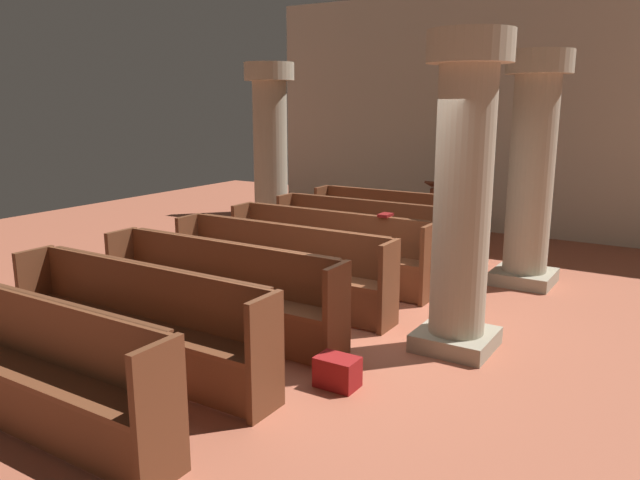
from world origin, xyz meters
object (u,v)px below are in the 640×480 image
object	(u,v)px
pew_row_0	(398,220)
pew_row_5	(138,318)
pillar_far_side	(270,151)
lectern	(439,215)
pillar_aisle_rear	(463,190)
pew_row_2	(328,247)
pew_row_6	(26,361)
kneeler_box_red	(337,372)
pew_row_3	(280,265)
hymn_book	(386,215)
pew_row_1	(366,232)
pillar_aisle_side	(532,166)
pew_row_4	(219,288)

from	to	relation	value
pew_row_0	pew_row_5	bearing A→B (deg)	-90.00
pillar_far_side	lectern	xyz separation A→B (m)	(2.50, 1.75, -1.18)
pillar_far_side	pillar_aisle_rear	size ratio (longest dim) A/B	1.00
pew_row_2	pew_row_6	distance (m)	4.49
pew_row_2	kneeler_box_red	size ratio (longest dim) A/B	8.06
pew_row_0	kneeler_box_red	bearing A→B (deg)	-70.77
pew_row_2	pew_row_3	size ratio (longest dim) A/B	1.00
pillar_aisle_rear	hymn_book	distance (m)	2.18
pew_row_0	hymn_book	xyz separation A→B (m)	(0.77, -2.06, 0.49)
pew_row_0	pew_row_6	world-z (taller)	same
pew_row_5	pew_row_6	world-z (taller)	same
pew_row_1	pew_row_2	world-z (taller)	same
pew_row_1	pew_row_5	distance (m)	4.49
pillar_aisle_side	lectern	world-z (taller)	pillar_aisle_side
pillar_aisle_side	lectern	xyz separation A→B (m)	(-2.04, 2.00, -1.18)
pew_row_1	pew_row_4	xyz separation A→B (m)	(0.00, -3.37, 0.00)
pew_row_0	pillar_far_side	world-z (taller)	pillar_far_side
pew_row_1	pew_row_2	bearing A→B (deg)	-90.00
pew_row_5	pillar_aisle_side	bearing A→B (deg)	64.71
pew_row_1	lectern	world-z (taller)	lectern
pew_row_4	hymn_book	xyz separation A→B (m)	(0.77, 2.43, 0.49)
pew_row_3	pillar_far_side	size ratio (longest dim) A/B	0.96
pillar_far_side	hymn_book	xyz separation A→B (m)	(3.01, -1.55, -0.61)
pew_row_5	pillar_far_side	bearing A→B (deg)	113.73
kneeler_box_red	pew_row_2	bearing A→B (deg)	122.78
pew_row_1	lectern	bearing A→B (deg)	83.81
pew_row_2	pew_row_6	bearing A→B (deg)	-90.00
pew_row_2	pew_row_3	distance (m)	1.12
pillar_aisle_side	kneeler_box_red	world-z (taller)	pillar_aisle_side
pillar_aisle_side	pillar_aisle_rear	bearing A→B (deg)	-90.00
pew_row_0	pew_row_2	size ratio (longest dim) A/B	1.00
pew_row_0	pillar_aisle_rear	xyz separation A→B (m)	(2.29, -3.49, 1.10)
pew_row_5	hymn_book	world-z (taller)	hymn_book
pew_row_5	lectern	world-z (taller)	lectern
pew_row_0	pillar_far_side	bearing A→B (deg)	-167.16
pew_row_5	pew_row_2	bearing A→B (deg)	90.00
pew_row_4	pillar_aisle_side	world-z (taller)	pillar_aisle_side
pew_row_3	pew_row_6	distance (m)	3.37
pew_row_0	pew_row_6	size ratio (longest dim) A/B	1.00
pew_row_0	pew_row_4	bearing A→B (deg)	-90.00
pew_row_1	pillar_far_side	xyz separation A→B (m)	(-2.24, 0.61, 1.10)
pew_row_4	pew_row_6	xyz separation A→B (m)	(0.00, -2.24, 0.00)
pew_row_6	hymn_book	world-z (taller)	hymn_book
pew_row_0	pew_row_1	world-z (taller)	same
pew_row_2	pew_row_4	xyz separation A→B (m)	(0.00, -2.24, 0.00)
pew_row_3	kneeler_box_red	bearing A→B (deg)	-41.88
pew_row_3	kneeler_box_red	xyz separation A→B (m)	(1.71, -1.53, -0.39)
kneeler_box_red	pillar_aisle_side	bearing A→B (deg)	81.99
pillar_aisle_side	lectern	distance (m)	3.08
pew_row_3	hymn_book	distance (m)	1.59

